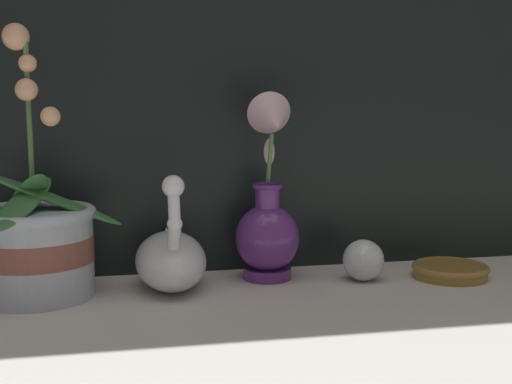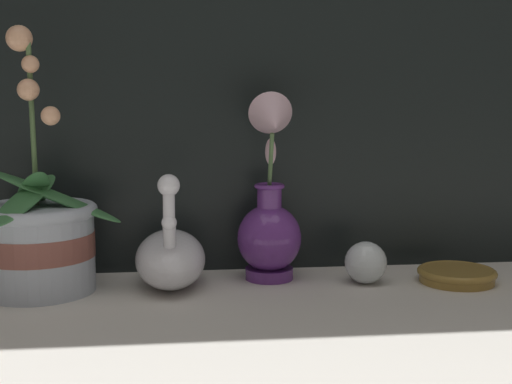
{
  "view_description": "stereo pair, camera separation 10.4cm",
  "coord_description": "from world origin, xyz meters",
  "px_view_note": "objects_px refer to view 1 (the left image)",
  "views": [
    {
      "loc": [
        -0.22,
        -1.01,
        0.31
      ],
      "look_at": [
        0.01,
        0.1,
        0.15
      ],
      "focal_mm": 50.0,
      "sensor_mm": 36.0,
      "label": 1
    },
    {
      "loc": [
        -0.12,
        -1.03,
        0.31
      ],
      "look_at": [
        0.01,
        0.1,
        0.15
      ],
      "focal_mm": 50.0,
      "sensor_mm": 36.0,
      "label": 2
    }
  ],
  "objects_px": {
    "orchid_potted_plant": "(35,241)",
    "blue_vase": "(268,216)",
    "amber_dish": "(450,270)",
    "glass_sphere": "(363,260)",
    "swan_figurine": "(171,257)"
  },
  "relations": [
    {
      "from": "orchid_potted_plant",
      "to": "amber_dish",
      "type": "relative_size",
      "value": 3.18
    },
    {
      "from": "blue_vase",
      "to": "amber_dish",
      "type": "height_order",
      "value": "blue_vase"
    },
    {
      "from": "swan_figurine",
      "to": "amber_dish",
      "type": "height_order",
      "value": "swan_figurine"
    },
    {
      "from": "orchid_potted_plant",
      "to": "swan_figurine",
      "type": "bearing_deg",
      "value": 1.56
    },
    {
      "from": "blue_vase",
      "to": "orchid_potted_plant",
      "type": "bearing_deg",
      "value": -175.93
    },
    {
      "from": "orchid_potted_plant",
      "to": "glass_sphere",
      "type": "distance_m",
      "value": 0.53
    },
    {
      "from": "swan_figurine",
      "to": "glass_sphere",
      "type": "xyz_separation_m",
      "value": [
        0.32,
        -0.02,
        -0.02
      ]
    },
    {
      "from": "blue_vase",
      "to": "glass_sphere",
      "type": "bearing_deg",
      "value": -13.34
    },
    {
      "from": "glass_sphere",
      "to": "blue_vase",
      "type": "bearing_deg",
      "value": 166.66
    },
    {
      "from": "orchid_potted_plant",
      "to": "amber_dish",
      "type": "height_order",
      "value": "orchid_potted_plant"
    },
    {
      "from": "orchid_potted_plant",
      "to": "amber_dish",
      "type": "xyz_separation_m",
      "value": [
        0.68,
        -0.02,
        -0.07
      ]
    },
    {
      "from": "orchid_potted_plant",
      "to": "blue_vase",
      "type": "bearing_deg",
      "value": 4.07
    },
    {
      "from": "glass_sphere",
      "to": "orchid_potted_plant",
      "type": "bearing_deg",
      "value": 178.89
    },
    {
      "from": "blue_vase",
      "to": "glass_sphere",
      "type": "xyz_separation_m",
      "value": [
        0.15,
        -0.04,
        -0.07
      ]
    },
    {
      "from": "swan_figurine",
      "to": "blue_vase",
      "type": "relative_size",
      "value": 0.64
    }
  ]
}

